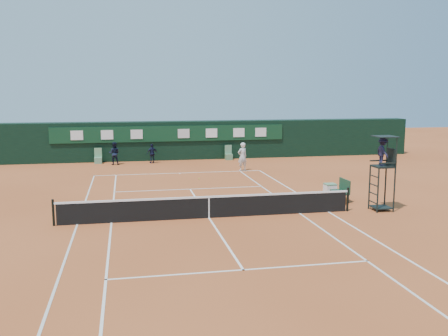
% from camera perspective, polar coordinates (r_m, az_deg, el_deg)
% --- Properties ---
extents(ground, '(90.00, 90.00, 0.00)m').
position_cam_1_polar(ground, '(21.63, -1.73, -5.73)').
color(ground, '#BE5C2C').
rests_on(ground, ground).
extents(court_lines, '(11.05, 23.85, 0.01)m').
position_cam_1_polar(court_lines, '(21.63, -1.73, -5.72)').
color(court_lines, white).
rests_on(court_lines, ground).
extents(tennis_net, '(12.90, 0.10, 1.10)m').
position_cam_1_polar(tennis_net, '(21.51, -1.74, -4.42)').
color(tennis_net, black).
rests_on(tennis_net, ground).
extents(back_wall, '(40.00, 1.65, 3.00)m').
position_cam_1_polar(back_wall, '(39.73, -6.20, 3.17)').
color(back_wall, black).
rests_on(back_wall, ground).
extents(linesman_chair_left, '(0.55, 0.50, 1.15)m').
position_cam_1_polar(linesman_chair_left, '(38.53, -14.18, 0.99)').
color(linesman_chair_left, '#60926D').
rests_on(linesman_chair_left, ground).
extents(linesman_chair_right, '(0.55, 0.50, 1.15)m').
position_cam_1_polar(linesman_chair_right, '(39.28, 0.54, 1.41)').
color(linesman_chair_right, '#538059').
rests_on(linesman_chair_right, ground).
extents(umpire_chair, '(0.96, 0.95, 3.42)m').
position_cam_1_polar(umpire_chair, '(23.63, 17.72, 1.18)').
color(umpire_chair, black).
rests_on(umpire_chair, ground).
extents(player_bench, '(0.56, 1.20, 1.10)m').
position_cam_1_polar(player_bench, '(25.41, 13.33, -2.37)').
color(player_bench, '#173B27').
rests_on(player_bench, ground).
extents(tennis_bag, '(0.49, 0.89, 0.32)m').
position_cam_1_polar(tennis_bag, '(25.07, 13.27, -3.55)').
color(tennis_bag, black).
rests_on(tennis_bag, ground).
extents(cooler, '(0.57, 0.57, 0.65)m').
position_cam_1_polar(cooler, '(26.57, 12.02, -2.43)').
color(cooler, white).
rests_on(cooler, ground).
extents(tennis_ball, '(0.07, 0.07, 0.07)m').
position_cam_1_polar(tennis_ball, '(30.81, -2.87, -1.23)').
color(tennis_ball, '#CDEB36').
rests_on(tennis_ball, ground).
extents(player, '(0.82, 0.68, 1.93)m').
position_cam_1_polar(player, '(33.94, 2.11, 1.31)').
color(player, silver).
rests_on(player, ground).
extents(ball_kid_left, '(0.89, 0.73, 1.67)m').
position_cam_1_polar(ball_kid_left, '(37.54, -12.44, 1.64)').
color(ball_kid_left, black).
rests_on(ball_kid_left, ground).
extents(ball_kid_right, '(0.93, 0.63, 1.46)m').
position_cam_1_polar(ball_kid_right, '(37.82, -8.21, 1.66)').
color(ball_kid_right, black).
rests_on(ball_kid_right, ground).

